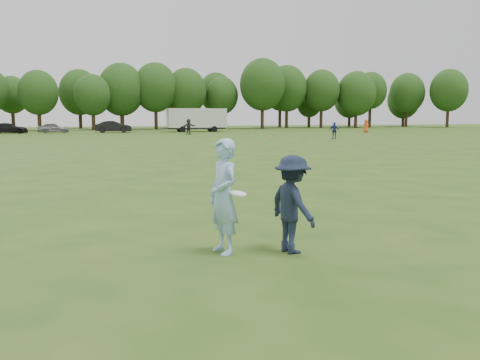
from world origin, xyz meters
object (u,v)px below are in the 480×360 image
(player_far_b, at_px, (334,131))
(car_d, at_px, (9,128))
(player_far_d, at_px, (189,127))
(player_far_c, at_px, (366,126))
(cargo_trailer, at_px, (197,119))
(field_cone, at_px, (271,136))
(car_f, at_px, (114,127))
(defender, at_px, (292,204))
(car_e, at_px, (53,128))
(thrower, at_px, (224,197))

(player_far_b, bearing_deg, car_d, -178.09)
(player_far_d, height_order, car_d, player_far_d)
(player_far_b, bearing_deg, player_far_c, 90.99)
(player_far_c, xyz_separation_m, cargo_trailer, (-20.75, 9.56, 0.91))
(player_far_d, xyz_separation_m, field_cone, (6.88, -9.27, -0.78))
(car_d, xyz_separation_m, car_f, (12.71, -0.83, 0.12))
(defender, xyz_separation_m, player_far_c, (32.75, 51.67, 0.05))
(defender, relative_size, car_e, 0.42)
(car_d, xyz_separation_m, field_cone, (27.70, -19.28, -0.50))
(field_cone, bearing_deg, player_far_d, 126.60)
(player_far_d, bearing_deg, player_far_c, -25.91)
(defender, relative_size, player_far_c, 0.94)
(player_far_b, relative_size, car_d, 0.36)
(defender, height_order, cargo_trailer, cargo_trailer)
(defender, height_order, car_d, defender)
(defender, distance_m, car_f, 60.92)
(thrower, relative_size, car_e, 0.50)
(player_far_c, bearing_deg, car_f, -5.48)
(player_far_b, bearing_deg, car_f, 168.35)
(player_far_c, height_order, field_cone, player_far_c)
(car_d, bearing_deg, player_far_c, -98.33)
(thrower, relative_size, car_f, 0.41)
(car_d, relative_size, field_cone, 14.98)
(defender, height_order, car_e, defender)
(cargo_trailer, bearing_deg, player_far_b, -72.54)
(car_e, distance_m, field_cone, 29.60)
(thrower, height_order, car_d, thrower)
(player_far_d, distance_m, field_cone, 11.57)
(cargo_trailer, bearing_deg, defender, -101.09)
(thrower, height_order, car_f, thrower)
(defender, distance_m, player_far_b, 41.29)
(thrower, bearing_deg, field_cone, 145.52)
(thrower, distance_m, player_far_c, 61.52)
(car_e, distance_m, car_f, 7.49)
(player_far_c, height_order, car_e, player_far_c)
(player_far_d, distance_m, cargo_trailer, 10.01)
(car_f, bearing_deg, player_far_b, -134.98)
(car_d, bearing_deg, thrower, -165.65)
(cargo_trailer, bearing_deg, player_far_d, -107.88)
(car_e, bearing_deg, thrower, -179.35)
(car_e, bearing_deg, cargo_trailer, -96.17)
(thrower, relative_size, field_cone, 6.34)
(cargo_trailer, bearing_deg, player_far_c, -24.74)
(cargo_trailer, bearing_deg, car_d, 178.75)
(player_far_d, bearing_deg, cargo_trailer, 46.38)
(car_f, distance_m, cargo_trailer, 11.22)
(car_e, relative_size, field_cone, 12.80)
(player_far_c, xyz_separation_m, player_far_d, (-23.81, 0.07, 0.07))
(player_far_b, xyz_separation_m, cargo_trailer, (-7.88, 25.04, 0.96))
(player_far_d, xyz_separation_m, car_f, (-8.11, 9.18, -0.16))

